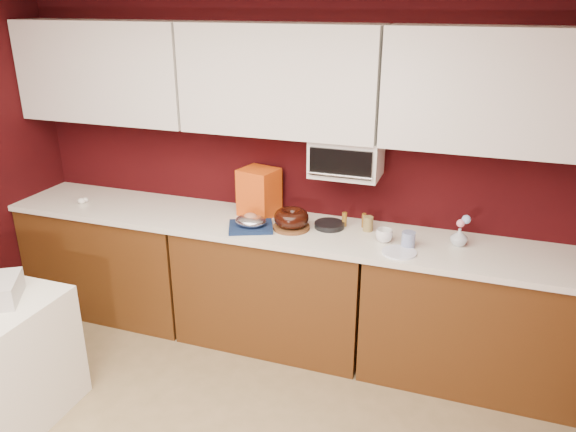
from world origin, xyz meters
The scene contains 29 objects.
wall_back centered at (0.00, 2.25, 1.25)m, with size 4.00×0.02×2.50m, color black.
base_cabinet_left centered at (-1.33, 1.94, 0.43)m, with size 1.31×0.58×0.86m, color #552F11.
base_cabinet_center centered at (0.00, 1.94, 0.43)m, with size 1.31×0.58×0.86m, color #552F11.
base_cabinet_right centered at (1.33, 1.94, 0.43)m, with size 1.31×0.58×0.86m, color #552F11.
countertop centered at (0.00, 1.94, 0.88)m, with size 4.00×0.62×0.04m, color white.
upper_cabinet_left centered at (-1.33, 2.08, 1.85)m, with size 1.31×0.33×0.70m, color white.
upper_cabinet_center centered at (0.00, 2.08, 1.85)m, with size 1.31×0.33×0.70m, color white.
upper_cabinet_right centered at (1.33, 2.08, 1.85)m, with size 1.31×0.33×0.70m, color white.
toaster_oven centered at (0.45, 2.10, 1.38)m, with size 0.45×0.30×0.25m, color white.
toaster_oven_door centered at (0.45, 1.94, 1.38)m, with size 0.40×0.02×0.18m, color black.
toaster_oven_handle centered at (0.45, 1.93, 1.30)m, with size 0.02×0.02×0.42m, color silver.
cake_base centered at (0.14, 1.91, 0.91)m, with size 0.25×0.25×0.02m, color brown.
bundt_cake centered at (0.14, 1.91, 0.98)m, with size 0.23×0.23×0.09m, color black.
navy_towel centered at (-0.12, 1.83, 0.91)m, with size 0.29×0.25×0.02m, color #14254C.
foil_ham_nest centered at (-0.12, 1.83, 0.96)m, with size 0.21×0.18×0.08m, color silver.
roasted_ham centered at (-0.12, 1.83, 0.98)m, with size 0.09×0.08×0.06m, color #BC7656.
pandoro_box centered at (-0.17, 2.10, 1.07)m, with size 0.24×0.22×0.33m, color red.
dark_pan centered at (0.37, 2.02, 0.92)m, with size 0.20×0.20×0.04m, color black.
coffee_mug centered at (0.76, 1.91, 0.95)m, with size 0.09×0.09×0.10m, color white.
blue_jar centered at (0.91, 1.88, 0.95)m, with size 0.08×0.08×0.10m, color #1B3D95.
flower_vase centered at (1.21, 2.01, 0.96)m, with size 0.09×0.09×0.13m, color silver.
flower_pink centered at (1.21, 2.01, 1.05)m, with size 0.05×0.05×0.05m, color pink.
flower_blue centered at (1.24, 2.03, 1.07)m, with size 0.06×0.06×0.06m, color #98BDF4.
china_plate centered at (0.88, 1.77, 0.91)m, with size 0.21×0.21×0.01m, color white.
amber_bottle centered at (0.46, 2.08, 0.95)m, with size 0.03×0.03×0.10m, color brown.
paper_cup centered at (0.63, 2.05, 0.95)m, with size 0.07×0.07×0.10m, color olive.
egg_left centered at (-1.51, 1.85, 0.92)m, with size 0.06×0.05×0.05m, color white.
egg_right centered at (-1.51, 1.89, 0.92)m, with size 0.05×0.04×0.04m, color white.
amber_bottle_tall centered at (0.59, 2.10, 0.95)m, with size 0.03×0.03×0.10m, color brown.
Camera 1 is at (1.27, -1.36, 2.34)m, focal length 35.00 mm.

